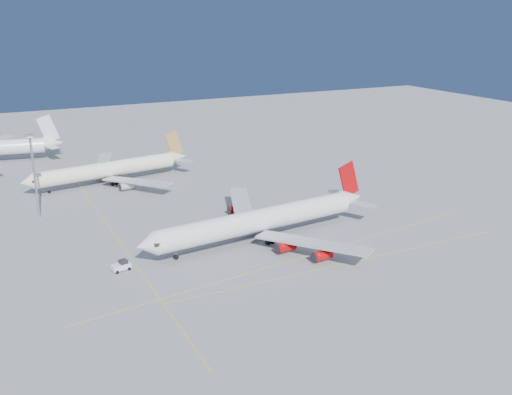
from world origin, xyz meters
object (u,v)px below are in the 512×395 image
(pushback_tug, at_px, (121,266))
(airliner_virgin, at_px, (263,220))
(airliner_etihad, at_px, (110,169))
(light_mast, at_px, (34,169))

(pushback_tug, bearing_deg, airliner_virgin, -7.83)
(airliner_virgin, height_order, pushback_tug, airliner_virgin)
(pushback_tug, bearing_deg, airliner_etihad, 66.87)
(airliner_etihad, relative_size, pushback_tug, 12.99)
(airliner_etihad, height_order, light_mast, light_mast)
(pushback_tug, relative_size, light_mast, 0.19)
(airliner_virgin, height_order, light_mast, light_mast)
(airliner_virgin, relative_size, pushback_tug, 14.92)
(airliner_virgin, xyz_separation_m, light_mast, (-50.16, 43.31, 9.20))
(airliner_virgin, bearing_deg, light_mast, 133.22)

